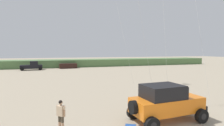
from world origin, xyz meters
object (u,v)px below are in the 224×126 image
at_px(jeep, 166,102).
at_px(person_watching, 61,113).
at_px(distant_sedan, 68,66).
at_px(distant_pickup, 32,66).

bearing_deg(jeep, person_watching, 174.63).
xyz_separation_m(person_watching, distant_sedan, (2.74, 35.40, -0.34)).
relative_size(distant_pickup, distant_sedan, 1.12).
distance_m(distant_pickup, distant_sedan, 8.14).
bearing_deg(jeep, distant_pickup, 108.34).
xyz_separation_m(jeep, person_watching, (-6.17, 0.58, -0.26)).
height_order(distant_pickup, distant_sedan, distant_pickup).
relative_size(jeep, distant_sedan, 1.17).
bearing_deg(person_watching, distant_pickup, 98.81).
xyz_separation_m(jeep, distant_pickup, (-11.41, 34.42, -0.26)).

